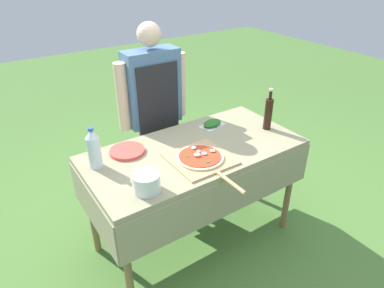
# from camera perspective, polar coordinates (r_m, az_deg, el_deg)

# --- Properties ---
(ground_plane) EXTENTS (12.00, 12.00, 0.00)m
(ground_plane) POSITION_cam_1_polar(r_m,az_deg,el_deg) (2.77, 0.36, -15.28)
(ground_plane) COLOR #517F38
(prep_table) EXTENTS (1.47, 0.73, 0.81)m
(prep_table) POSITION_cam_1_polar(r_m,az_deg,el_deg) (2.32, 0.41, -2.81)
(prep_table) COLOR gray
(prep_table) RESTS_ON ground
(person_cook) EXTENTS (0.57, 0.19, 1.53)m
(person_cook) POSITION_cam_1_polar(r_m,az_deg,el_deg) (2.68, -6.43, 6.35)
(person_cook) COLOR #333D56
(person_cook) RESTS_ON ground
(pizza_on_peel) EXTENTS (0.37, 0.61, 0.05)m
(pizza_on_peel) POSITION_cam_1_polar(r_m,az_deg,el_deg) (2.14, 1.52, -2.46)
(pizza_on_peel) COLOR tan
(pizza_on_peel) RESTS_ON prep_table
(oil_bottle) EXTENTS (0.06, 0.06, 0.31)m
(oil_bottle) POSITION_cam_1_polar(r_m,az_deg,el_deg) (2.53, 12.60, 5.04)
(oil_bottle) COLOR black
(oil_bottle) RESTS_ON prep_table
(water_bottle) EXTENTS (0.08, 0.08, 0.26)m
(water_bottle) POSITION_cam_1_polar(r_m,az_deg,el_deg) (2.11, -16.06, -0.75)
(water_bottle) COLOR silver
(water_bottle) RESTS_ON prep_table
(herb_container) EXTENTS (0.21, 0.16, 0.04)m
(herb_container) POSITION_cam_1_polar(r_m,az_deg,el_deg) (2.56, 3.39, 3.43)
(herb_container) COLOR silver
(herb_container) RESTS_ON prep_table
(mixing_tub) EXTENTS (0.15, 0.15, 0.11)m
(mixing_tub) POSITION_cam_1_polar(r_m,az_deg,el_deg) (1.88, -7.62, -6.37)
(mixing_tub) COLOR silver
(mixing_tub) RESTS_ON prep_table
(plate_stack) EXTENTS (0.23, 0.23, 0.02)m
(plate_stack) POSITION_cam_1_polar(r_m,az_deg,el_deg) (2.27, -10.74, -1.15)
(plate_stack) COLOR #DB4C42
(plate_stack) RESTS_ON prep_table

